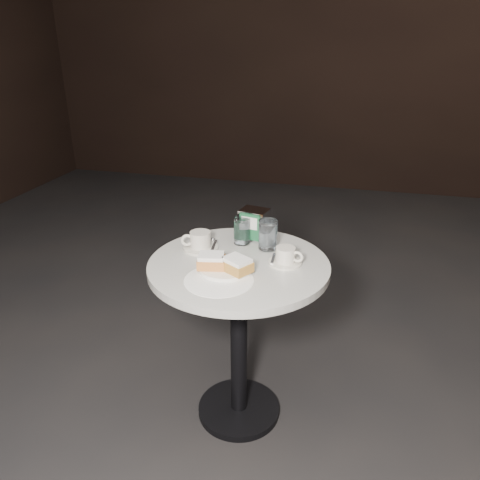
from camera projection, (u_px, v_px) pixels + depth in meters
name	position (u px, v px, depth m)	size (l,w,h in m)	color
ground	(239.00, 411.00, 2.10)	(7.00, 7.00, 0.00)	black
cafe_table	(239.00, 306.00, 1.88)	(0.70, 0.70, 0.74)	black
sugar_spill	(219.00, 280.00, 1.66)	(0.25, 0.25, 0.00)	white
beignet_plate	(225.00, 265.00, 1.72)	(0.22, 0.22, 0.07)	white
coffee_cup_left	(200.00, 242.00, 1.90)	(0.19, 0.19, 0.07)	silver
coffee_cup_right	(286.00, 257.00, 1.78)	(0.15, 0.15, 0.07)	silver
water_glass_left	(242.00, 231.00, 1.94)	(0.07, 0.07, 0.11)	silver
water_glass_right	(268.00, 235.00, 1.89)	(0.09, 0.09, 0.12)	silver
napkin_dispenser	(254.00, 224.00, 1.98)	(0.13, 0.11, 0.13)	silver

